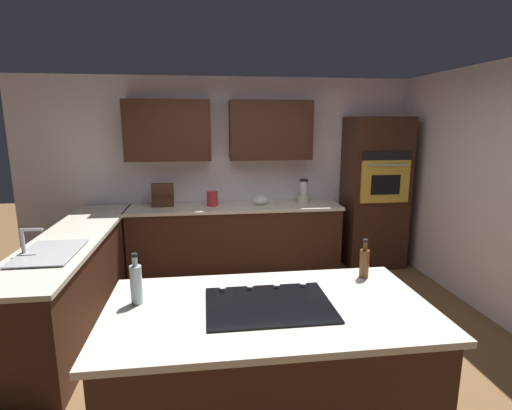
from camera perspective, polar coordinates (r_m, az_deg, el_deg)
The scene contains 18 objects.
ground_plane at distance 4.01m, azimuth 0.64°, elevation -17.98°, with size 14.00×14.00×0.00m, color brown.
wall_back at distance 5.53m, azimuth -3.10°, elevation 6.27°, with size 6.00×0.44×2.60m.
wall_left at distance 4.82m, azimuth 30.35°, elevation 1.90°, with size 0.10×4.00×2.60m, color silver.
lower_cabinets_back at distance 5.41m, azimuth -2.99°, elevation -4.99°, with size 2.80×0.60×0.86m, color #381E14.
countertop_back at distance 5.30m, azimuth -3.04°, elevation -0.33°, with size 2.84×0.64×0.04m, color silver.
lower_cabinets_side at distance 4.49m, azimuth -24.46°, elevation -9.68°, with size 0.60×2.90×0.86m, color #381E14.
countertop_side at distance 4.36m, azimuth -24.96°, elevation -4.14°, with size 0.64×2.94×0.04m, color silver.
island_base at distance 2.73m, azimuth 1.80°, elevation -23.21°, with size 1.90×1.00×0.86m, color #381E14.
island_top at distance 2.50m, azimuth 1.87°, elevation -14.72°, with size 1.98×1.08×0.04m, color silver.
wall_oven at distance 5.75m, azimuth 16.71°, elevation 1.75°, with size 0.80×0.66×2.07m.
sink_unit at distance 3.80m, azimuth -27.80°, elevation -6.04°, with size 0.46×0.70×0.23m.
cooktop at distance 2.49m, azimuth 1.85°, elevation -14.10°, with size 0.76×0.56×0.03m.
blender at distance 5.47m, azimuth 6.88°, elevation 1.72°, with size 0.15×0.15×0.33m.
mixing_bowl at distance 5.37m, azimuth 0.64°, elevation 0.70°, with size 0.22×0.22×0.12m, color white.
spice_rack at distance 5.36m, azimuth -13.31°, elevation 1.40°, with size 0.28×0.11×0.31m.
kettle at distance 5.31m, azimuth -6.32°, elevation 0.92°, with size 0.15×0.15×0.20m, color red.
oil_bottle at distance 2.57m, azimuth -16.90°, elevation -10.74°, with size 0.07×0.07×0.32m.
second_bottle at distance 2.96m, azimuth 15.36°, elevation -7.97°, with size 0.07×0.07×0.28m.
Camera 1 is at (0.50, 3.45, 2.00)m, focal length 27.72 mm.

